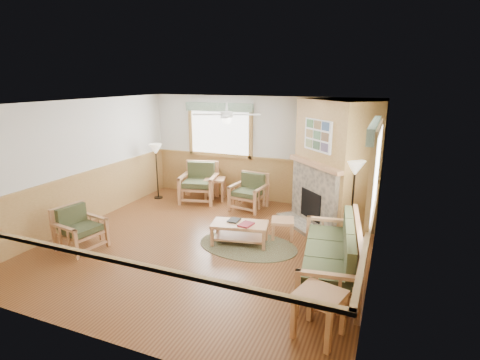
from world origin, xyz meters
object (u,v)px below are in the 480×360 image
at_px(coffee_table, 240,233).
at_px(end_table_sofa, 319,314).
at_px(armchair_back_left, 199,183).
at_px(armchair_back_right, 249,192).
at_px(sofa, 330,253).
at_px(floor_lamp_left, 157,171).
at_px(end_table_chairs, 215,189).
at_px(floor_lamp_right, 353,201).
at_px(armchair_left, 80,228).
at_px(footstool, 283,228).

bearing_deg(coffee_table, end_table_sofa, -59.75).
relative_size(armchair_back_left, armchair_back_right, 1.16).
xyz_separation_m(sofa, floor_lamp_left, (-4.96, 2.61, 0.25)).
distance_m(coffee_table, end_table_chairs, 2.85).
relative_size(end_table_chairs, floor_lamp_left, 0.39).
distance_m(armchair_back_right, floor_lamp_left, 2.58).
height_order(floor_lamp_left, floor_lamp_right, floor_lamp_right).
bearing_deg(armchair_back_left, end_table_chairs, 24.67).
height_order(armchair_back_right, floor_lamp_left, floor_lamp_left).
relative_size(armchair_left, end_table_sofa, 1.34).
relative_size(armchair_back_right, end_table_sofa, 1.41).
bearing_deg(floor_lamp_right, end_table_sofa, -90.56).
bearing_deg(floor_lamp_right, end_table_chairs, 160.09).
xyz_separation_m(armchair_back_left, end_table_chairs, (0.34, 0.26, -0.21)).
distance_m(end_table_chairs, floor_lamp_left, 1.61).
height_order(sofa, armchair_back_right, sofa).
bearing_deg(floor_lamp_right, armchair_left, -153.29).
xyz_separation_m(armchair_back_right, floor_lamp_right, (2.54, -0.96, 0.38)).
bearing_deg(footstool, armchair_back_right, 132.71).
height_order(armchair_back_left, armchair_left, armchair_back_left).
bearing_deg(armchair_back_right, floor_lamp_left, -170.86).
distance_m(armchair_back_left, armchair_back_right, 1.43).
bearing_deg(footstool, sofa, -49.94).
bearing_deg(floor_lamp_right, floor_lamp_left, 170.58).
xyz_separation_m(armchair_back_right, end_table_chairs, (-1.08, 0.35, -0.14)).
bearing_deg(footstool, end_table_chairs, 143.78).
relative_size(end_table_sofa, floor_lamp_right, 0.37).
bearing_deg(end_table_sofa, footstool, 114.46).
xyz_separation_m(armchair_left, coffee_table, (2.68, 1.33, -0.19)).
height_order(sofa, armchair_back_left, armchair_back_left).
bearing_deg(sofa, floor_lamp_left, -125.94).
distance_m(armchair_back_left, end_table_sofa, 5.75).
distance_m(armchair_left, end_table_sofa, 4.69).
height_order(end_table_chairs, floor_lamp_right, floor_lamp_right).
bearing_deg(armchair_left, sofa, -72.50).
xyz_separation_m(coffee_table, end_table_sofa, (1.93, -2.14, 0.09)).
distance_m(armchair_left, footstool, 3.89).
bearing_deg(floor_lamp_right, sofa, -94.47).
bearing_deg(armchair_back_right, floor_lamp_right, -14.14).
bearing_deg(footstool, floor_lamp_left, 161.86).
distance_m(end_table_chairs, end_table_sofa, 5.72).
bearing_deg(end_table_chairs, end_table_sofa, -51.13).
bearing_deg(armchair_back_left, footstool, -41.75).
height_order(footstool, floor_lamp_right, floor_lamp_right).
height_order(sofa, end_table_sofa, sofa).
relative_size(floor_lamp_left, floor_lamp_right, 0.91).
bearing_deg(floor_lamp_right, armchair_back_left, 165.16).
xyz_separation_m(armchair_back_right, end_table_sofa, (2.51, -4.11, -0.13)).
bearing_deg(footstool, armchair_back_left, 151.53).
relative_size(armchair_back_right, floor_lamp_right, 0.53).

